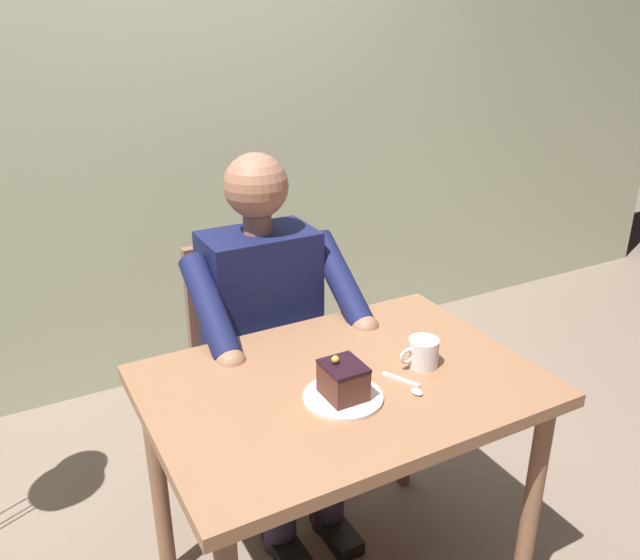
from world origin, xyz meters
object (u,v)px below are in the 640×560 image
object	(u,v)px
dining_table	(342,410)
dessert_spoon	(409,386)
chair	(252,356)
cake_slice	(343,380)
coffee_cup	(423,352)
seated_person	(271,339)

from	to	relation	value
dining_table	dessert_spoon	bearing A→B (deg)	139.09
chair	dessert_spoon	size ratio (longest dim) A/B	6.38
chair	cake_slice	world-z (taller)	chair
dining_table	coffee_cup	size ratio (longest dim) A/B	8.54
coffee_cup	seated_person	bearing A→B (deg)	-65.55
dining_table	cake_slice	size ratio (longest dim) A/B	9.21
dining_table	seated_person	size ratio (longest dim) A/B	0.82
chair	dining_table	bearing A→B (deg)	90.00
cake_slice	coffee_cup	xyz separation A→B (m)	(-0.27, -0.04, -0.01)
seated_person	dessert_spoon	bearing A→B (deg)	102.96
seated_person	dessert_spoon	xyz separation A→B (m)	(-0.13, 0.57, 0.10)
coffee_cup	dessert_spoon	bearing A→B (deg)	38.01
dining_table	seated_person	distance (m)	0.46
dining_table	seated_person	world-z (taller)	seated_person
dining_table	seated_person	xyz separation A→B (m)	(-0.00, -0.46, 0.00)
coffee_cup	chair	bearing A→B (deg)	-71.31
chair	coffee_cup	xyz separation A→B (m)	(-0.23, 0.67, 0.29)
dining_table	cake_slice	world-z (taller)	cake_slice
dessert_spoon	coffee_cup	bearing A→B (deg)	-141.99
chair	seated_person	distance (m)	0.23
dining_table	dessert_spoon	size ratio (longest dim) A/B	7.22
coffee_cup	dessert_spoon	world-z (taller)	coffee_cup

